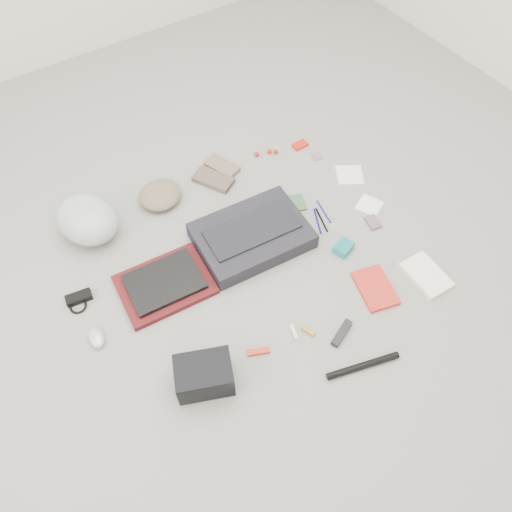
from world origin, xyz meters
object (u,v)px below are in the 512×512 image
camera_bag (204,375)px  accordion_wallet (343,248)px  laptop (164,282)px  bike_helmet (87,219)px  book_red (375,288)px  messenger_bag (252,236)px

camera_bag → accordion_wallet: size_ratio=2.53×
laptop → accordion_wallet: size_ratio=3.71×
laptop → bike_helmet: bike_helmet is taller
bike_helmet → camera_bag: (0.08, -0.95, -0.03)m
laptop → camera_bag: 0.49m
laptop → bike_helmet: (-0.15, 0.47, 0.06)m
camera_bag → book_red: (0.84, -0.04, -0.06)m
laptop → camera_bag: bearing=-93.9°
messenger_bag → laptop: messenger_bag is taller
messenger_bag → accordion_wallet: size_ratio=5.93×
bike_helmet → camera_bag: size_ratio=1.47×
laptop → accordion_wallet: (0.79, -0.28, -0.02)m
messenger_bag → book_red: (0.31, -0.53, -0.03)m
accordion_wallet → book_red: bearing=-112.0°
messenger_bag → camera_bag: (-0.53, -0.48, 0.03)m
accordion_wallet → laptop: bearing=142.4°
camera_bag → book_red: size_ratio=1.02×
accordion_wallet → bike_helmet: bearing=123.4°
laptop → book_red: laptop is taller
messenger_bag → accordion_wallet: messenger_bag is taller
messenger_bag → book_red: 0.61m
bike_helmet → camera_bag: 0.96m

